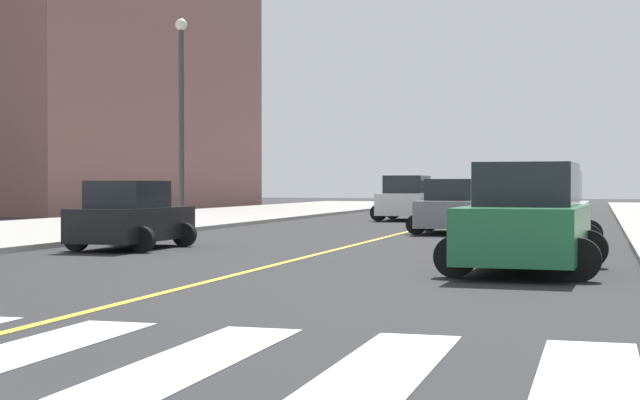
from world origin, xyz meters
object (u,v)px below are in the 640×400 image
car_blue_fifth (506,199)px  street_lamp (181,104)px  car_silver_nearest (545,213)px  car_green_third (526,221)px  car_white_sixth (408,199)px  car_gray_fourth (451,208)px  car_black_second (131,217)px

car_blue_fifth → street_lamp: (-9.91, -20.71, 3.74)m
car_silver_nearest → street_lamp: 15.94m
car_green_third → street_lamp: 19.94m
car_white_sixth → street_lamp: street_lamp is taller
car_gray_fourth → street_lamp: street_lamp is taller
street_lamp → car_blue_fifth: bearing=64.4°
car_silver_nearest → car_gray_fourth: car_silver_nearest is taller
car_green_third → car_black_second: bearing=-18.6°
car_silver_nearest → car_black_second: 10.54m
car_black_second → car_green_third: bearing=-20.6°
car_black_second → car_blue_fifth: car_blue_fifth is taller
street_lamp → car_gray_fourth: bearing=0.2°
car_green_third → car_white_sixth: (-7.12, 25.63, -0.00)m
car_gray_fourth → car_blue_fifth: 20.68m
car_black_second → car_green_third: 10.96m
car_blue_fifth → car_white_sixth: (-3.64, -9.39, 0.09)m
car_silver_nearest → car_blue_fifth: 28.71m
car_green_third → car_gray_fourth: bearing=-73.5°
car_silver_nearest → car_green_third: car_green_third is taller
car_silver_nearest → car_green_third: size_ratio=0.96×
car_black_second → car_white_sixth: (3.09, 21.63, 0.14)m
car_blue_fifth → street_lamp: street_lamp is taller
car_gray_fourth → street_lamp: size_ratio=0.54×
car_silver_nearest → car_black_second: bearing=14.6°
car_silver_nearest → car_white_sixth: size_ratio=0.97×
car_gray_fourth → street_lamp: bearing=0.3°
car_black_second → car_white_sixth: bearing=82.7°
car_black_second → car_gray_fourth: car_gray_fourth is taller
car_gray_fourth → car_green_third: bearing=103.9°
car_white_sixth → street_lamp: bearing=-117.5°
car_silver_nearest → car_gray_fourth: 8.57m
car_silver_nearest → car_black_second: car_silver_nearest is taller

